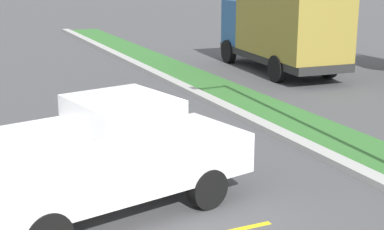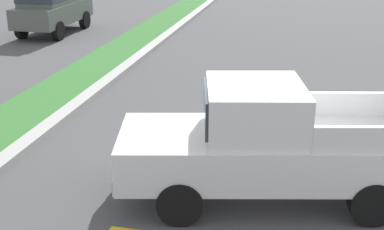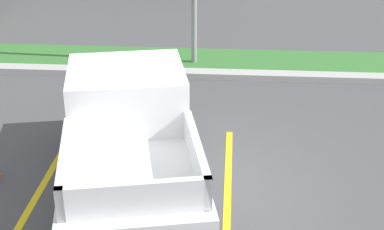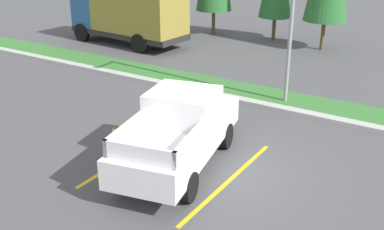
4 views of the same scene
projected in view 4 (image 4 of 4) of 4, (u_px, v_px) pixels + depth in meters
The scene contains 8 objects.
ground_plane at pixel (211, 168), 12.84m from camera, with size 120.00×120.00×0.00m, color #4C4C4F.
parking_line_near at pixel (136, 152), 13.71m from camera, with size 0.12×4.80×0.01m, color yellow.
parking_line_far at pixel (229, 181), 12.17m from camera, with size 0.12×4.80×0.01m, color yellow.
curb_strip at pixel (281, 109), 16.71m from camera, with size 56.00×0.40×0.15m, color #B2B2AD.
grass_median at pixel (293, 101), 17.58m from camera, with size 56.00×1.80×0.06m, color #387533.
pickup_truck_main at pixel (180, 131), 12.59m from camera, with size 2.94×5.50×2.10m.
cargo_truck_distant at pixel (130, 11), 25.18m from camera, with size 6.95×2.91×3.40m.
traffic_cone at pixel (115, 132), 14.30m from camera, with size 0.36×0.36×0.60m.
Camera 4 is at (5.63, -9.83, 6.23)m, focal length 43.72 mm.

